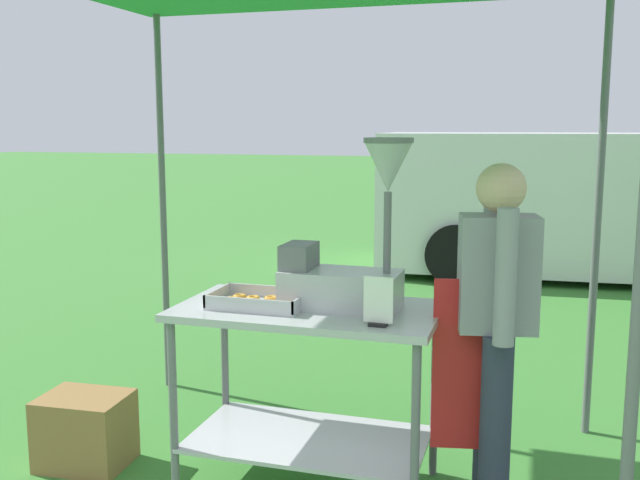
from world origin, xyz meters
TOP-DOWN VIEW (x-y plane):
  - ground_plane at (0.00, 6.00)m, footprint 70.00×70.00m
  - donut_cart at (-0.21, 0.99)m, footprint 1.25×0.69m
  - donut_tray at (-0.44, 0.93)m, footprint 0.45×0.30m
  - donut_fryer at (-0.02, 1.02)m, footprint 0.61×0.28m
  - menu_sign at (0.18, 0.76)m, footprint 0.13×0.05m
  - vendor at (0.66, 1.03)m, footprint 0.46×0.54m
  - supply_crate at (-1.40, 0.86)m, footprint 0.46×0.37m
  - van_white at (1.40, 6.96)m, footprint 5.01×2.34m

SIDE VIEW (x-z plane):
  - ground_plane at x=0.00m, z-range 0.00..0.00m
  - supply_crate at x=-1.40m, z-range 0.00..0.38m
  - donut_cart at x=-0.21m, z-range 0.20..1.11m
  - van_white at x=1.40m, z-range 0.03..1.72m
  - vendor at x=0.66m, z-range 0.10..1.71m
  - donut_tray at x=-0.44m, z-range 0.90..0.97m
  - menu_sign at x=0.18m, z-range 0.89..1.11m
  - donut_fryer at x=-0.02m, z-range 0.77..1.58m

